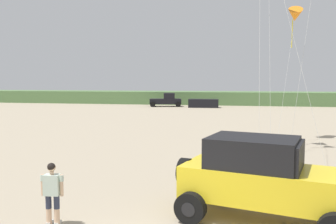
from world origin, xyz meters
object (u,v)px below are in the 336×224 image
distant_sedan (203,103)px  kite_blue_swept (295,15)px  distant_pickup (166,100)px  jeep (263,177)px  person_watching (52,191)px

distant_sedan → kite_blue_swept: bearing=-74.6°
distant_pickup → distant_sedan: bearing=-10.5°
jeep → person_watching: 5.57m
jeep → distant_sedan: size_ratio=1.19×
distant_pickup → jeep: bearing=-75.1°
kite_blue_swept → jeep: bearing=-100.6°
jeep → kite_blue_swept: (2.77, 14.84, 6.76)m
jeep → distant_sedan: jeep is taller
jeep → distant_pickup: size_ratio=1.03×
person_watching → kite_blue_swept: bearing=63.4°
person_watching → distant_pickup: bearing=97.6°
person_watching → distant_sedan: person_watching is taller
kite_blue_swept → distant_pickup: bearing=117.2°
person_watching → distant_sedan: size_ratio=0.40×
distant_pickup → kite_blue_swept: (13.98, -27.21, 7.02)m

